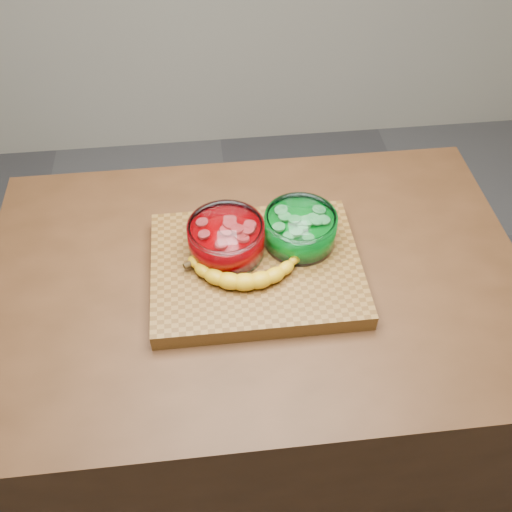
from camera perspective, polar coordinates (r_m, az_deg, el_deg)
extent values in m
plane|color=#505054|center=(2.03, 0.00, -18.67)|extent=(3.50, 3.50, 0.00)
cube|color=#482A15|center=(1.62, 0.00, -12.25)|extent=(1.20, 0.80, 0.90)
cube|color=brown|center=(1.24, 0.00, -1.25)|extent=(0.45, 0.35, 0.04)
cylinder|color=white|center=(1.22, -2.99, 1.74)|extent=(0.16, 0.16, 0.08)
cylinder|color=#BF0005|center=(1.23, -2.97, 1.37)|extent=(0.14, 0.14, 0.04)
cylinder|color=#F24C4E|center=(1.21, -3.03, 2.39)|extent=(0.14, 0.14, 0.02)
cylinder|color=white|center=(1.25, 4.44, 2.73)|extent=(0.16, 0.16, 0.07)
cylinder|color=#03951E|center=(1.26, 4.41, 2.38)|extent=(0.14, 0.14, 0.04)
cylinder|color=#6CE776|center=(1.23, 4.49, 3.36)|extent=(0.13, 0.13, 0.02)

